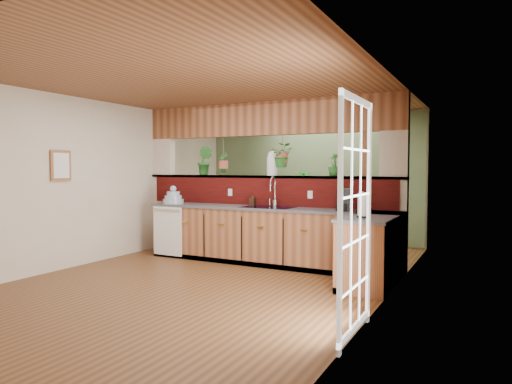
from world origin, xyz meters
The scene contains 28 objects.
ground centered at (0.00, 0.00, 0.00)m, with size 4.60×7.00×0.01m, color brown.
ceiling centered at (0.00, 0.00, 2.60)m, with size 4.60×7.00×0.01m, color brown.
wall_back centered at (0.00, 3.50, 1.30)m, with size 4.60×0.02×2.60m, color beige.
wall_left centered at (-2.30, 0.00, 1.30)m, with size 0.02×7.00×2.60m, color beige.
wall_right centered at (2.30, 0.00, 1.30)m, with size 0.02×7.00×2.60m, color beige.
pass_through_partition centered at (0.03, 1.35, 1.19)m, with size 4.60×0.21×2.60m.
pass_through_ledge centered at (0.00, 1.35, 1.37)m, with size 4.60×0.21×0.04m, color brown.
header_beam centered at (0.00, 1.35, 2.33)m, with size 4.60×0.15×0.55m, color brown.
sage_backwall centered at (0.00, 3.48, 1.30)m, with size 4.55×0.02×2.55m, color #5C724E.
countertop centered at (0.84, 0.87, 0.45)m, with size 4.14×1.52×0.90m.
dishwasher centered at (-1.48, 0.66, 0.46)m, with size 0.58×0.03×0.82m.
navy_sink centered at (0.25, 0.98, 0.82)m, with size 0.82×0.50×0.18m.
french_door centered at (2.27, -1.30, 1.05)m, with size 0.06×1.02×2.16m, color white.
framed_print centered at (-2.27, -0.80, 1.55)m, with size 0.04×0.35×0.45m.
faucet centered at (0.28, 1.13, 1.16)m, with size 0.21×0.21×0.48m.
dish_stack centered at (-1.51, 0.86, 1.00)m, with size 0.36×0.36×0.31m.
soap_dispenser centered at (-0.08, 1.09, 1.00)m, with size 0.09×0.09×0.20m, color #3B2115.
coffee_maker centered at (1.47, 0.98, 1.05)m, with size 0.17×0.29×0.32m.
paper_towel centered at (1.95, 0.19, 1.05)m, with size 0.15×0.15×0.32m.
glass_jar centered at (0.15, 1.35, 1.59)m, with size 0.18×0.18×0.40m.
ledge_plant_left centered at (-1.18, 1.35, 1.64)m, with size 0.28×0.22×0.50m, color #21581E.
ledge_plant_right centered at (1.21, 1.35, 1.57)m, with size 0.20×0.20×0.36m, color #21581E.
hanging_plant_a centered at (-0.80, 1.35, 1.72)m, with size 0.21×0.18×0.55m.
hanging_plant_b centered at (0.33, 1.35, 1.89)m, with size 0.41×0.37×0.51m.
shelving_console centered at (-0.58, 3.25, 0.50)m, with size 1.50×0.40×1.00m, color black.
shelf_plant_a centered at (-1.15, 3.25, 1.19)m, with size 0.20×0.13×0.38m, color #21581E.
shelf_plant_b centered at (-0.07, 3.25, 1.23)m, with size 0.26×0.26×0.46m, color #21581E.
floor_plant centered at (0.54, 2.14, 0.41)m, with size 0.73×0.64×0.82m, color #21581E.
Camera 1 is at (3.39, -5.41, 1.51)m, focal length 32.00 mm.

